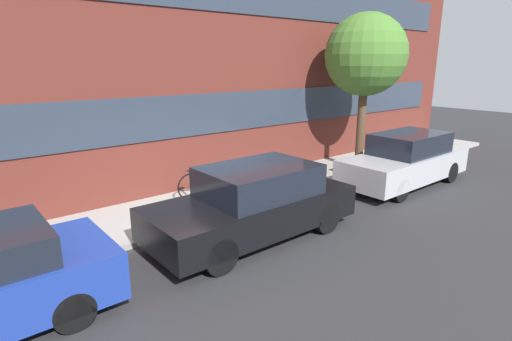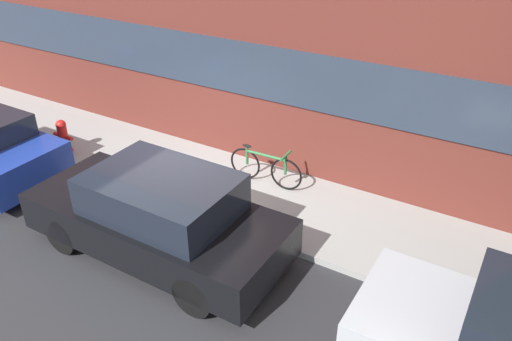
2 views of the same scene
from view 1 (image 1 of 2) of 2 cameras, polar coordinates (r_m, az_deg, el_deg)
ground_plane at (r=8.89m, az=-7.12°, el=-7.99°), size 56.00×56.00×0.00m
sidewalk_strip at (r=9.80m, az=-10.81°, el=-5.53°), size 28.00×2.32×0.12m
rowhouse_facade at (r=10.72m, az=-16.66°, el=21.92°), size 28.00×1.02×9.68m
parked_car_black at (r=8.09m, az=-0.27°, el=-4.64°), size 4.36×1.80×1.49m
parked_car_silver at (r=12.35m, az=20.61°, el=1.40°), size 4.42×1.64×1.53m
fire_hydrant at (r=8.01m, az=-31.45°, el=-8.97°), size 0.55×0.31×0.77m
bicycle at (r=10.46m, az=-7.43°, el=-1.51°), size 1.58×0.44×0.77m
street_tree at (r=13.14m, az=15.40°, el=15.55°), size 2.50×2.50×4.84m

